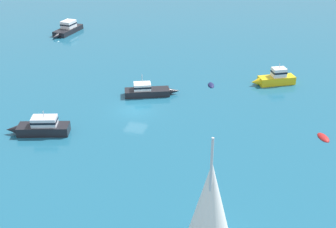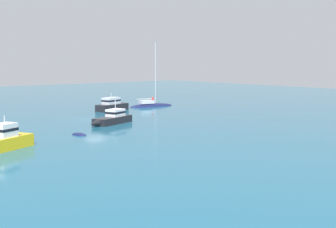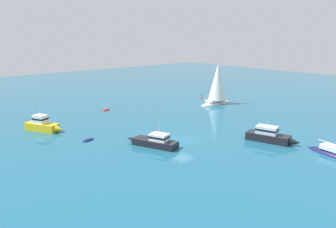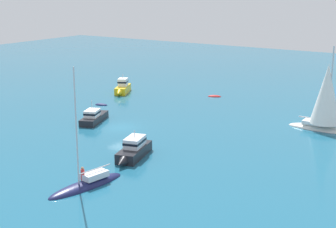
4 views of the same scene
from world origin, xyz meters
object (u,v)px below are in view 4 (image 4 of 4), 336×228
powerboat (133,150)px  tender (215,97)px  ketch (325,101)px  motor_cruiser (122,88)px  sloop (87,185)px  rib (101,105)px  cabin_cruiser (94,117)px

powerboat → tender: 30.17m
ketch → tender: (19.45, -9.08, -3.54)m
powerboat → motor_cruiser: size_ratio=1.14×
powerboat → motor_cruiser: 31.16m
sloop → ketch: sloop is taller
sloop → powerboat: sloop is taller
sloop → rib: bearing=-132.7°
ketch → motor_cruiser: (32.95, -3.45, -2.71)m
cabin_cruiser → powerboat: (-12.33, 8.22, 0.15)m
rib → tender: 17.62m
motor_cruiser → ketch: bearing=57.8°
sloop → ketch: 30.95m
sloop → rib: 30.12m
sloop → powerboat: size_ratio=1.59×
sloop → tender: (7.78, -37.54, -0.14)m
cabin_cruiser → tender: cabin_cruiser is taller
cabin_cruiser → powerboat: cabin_cruiser is taller
ketch → tender: size_ratio=4.63×
powerboat → motor_cruiser: (20.12, -23.79, 0.03)m
powerboat → rib: bearing=-147.4°
cabin_cruiser → motor_cruiser: (7.79, -15.57, 0.18)m
tender → motor_cruiser: bearing=-179.9°
cabin_cruiser → ketch: bearing=-85.2°
tender → cabin_cruiser: bearing=-127.6°
rib → motor_cruiser: size_ratio=0.33×
rib → cabin_cruiser: bearing=109.7°
ketch → powerboat: bearing=-122.8°
cabin_cruiser → ketch: ketch is taller
ketch → sloop: bearing=-112.9°
rib → ketch: bearing=173.6°
motor_cruiser → rib: bearing=-8.5°
powerboat → cabin_cruiser: bearing=-139.4°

